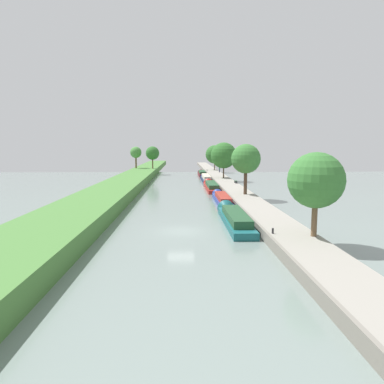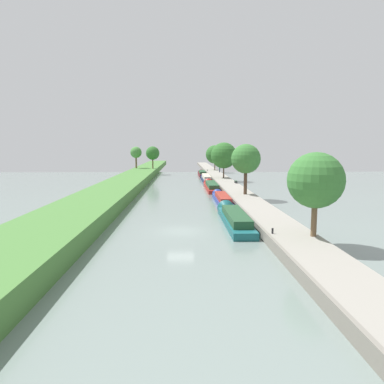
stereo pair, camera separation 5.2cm
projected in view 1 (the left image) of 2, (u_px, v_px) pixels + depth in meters
ground_plane at (181, 231)px, 33.35m from camera, size 160.00×160.00×0.00m
left_grassy_bank at (65, 223)px, 32.94m from camera, size 7.13×260.00×1.72m
right_towpath at (277, 226)px, 33.55m from camera, size 3.87×260.00×0.87m
stone_quay at (256, 226)px, 33.49m from camera, size 0.25×260.00×0.92m
narrowboat_teal at (234, 217)px, 36.99m from camera, size 2.17×14.42×2.11m
narrowboat_blue at (222, 199)px, 50.73m from camera, size 1.82×13.19×1.83m
narrowboat_red at (211, 186)px, 66.96m from camera, size 2.13×15.56×2.05m
narrowboat_navy at (206, 178)px, 82.35m from camera, size 1.82×16.27×2.05m
narrowboat_maroon at (202, 174)px, 98.18m from camera, size 1.93×12.88×1.92m
tree_rightbank_near at (316, 181)px, 27.48m from camera, size 4.36×4.36×6.61m
tree_rightbank_midnear at (246, 159)px, 52.31m from camera, size 4.35×4.35×7.44m
tree_rightbank_midfar at (224, 155)px, 80.77m from camera, size 5.92×5.92×8.05m
tree_rightbank_far at (215, 154)px, 108.82m from camera, size 5.61×5.61×7.55m
tree_leftbank_downstream at (153, 153)px, 101.01m from camera, size 3.84×3.84×6.35m
tree_leftbank_upstream at (136, 153)px, 103.29m from camera, size 3.29×3.29×6.26m
person_walking at (219, 169)px, 98.73m from camera, size 0.34×0.34×1.66m
mooring_bollard_near at (273, 231)px, 28.82m from camera, size 0.16×0.16×0.45m
mooring_bollard_far at (207, 170)px, 104.19m from camera, size 0.16×0.16×0.45m
park_bench at (236, 181)px, 69.23m from camera, size 0.44×1.50×0.47m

